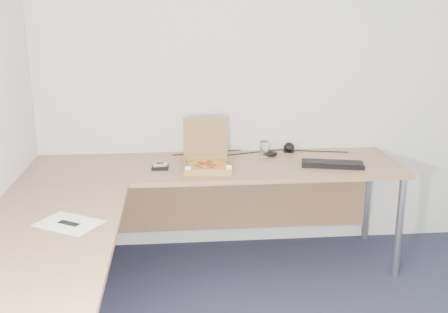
{
  "coord_description": "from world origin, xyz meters",
  "views": [
    {
      "loc": [
        -0.75,
        -2.02,
        1.77
      ],
      "look_at": [
        -0.45,
        1.28,
        0.82
      ],
      "focal_mm": 42.44,
      "sensor_mm": 36.0,
      "label": 1
    }
  ],
  "objects": [
    {
      "name": "dome_speaker",
      "position": [
        0.07,
        1.68,
        0.77
      ],
      "size": [
        0.09,
        0.09,
        0.07
      ],
      "primitive_type": "ellipsoid",
      "color": "black",
      "rests_on": "desk"
    },
    {
      "name": "drinking_glass",
      "position": [
        -0.14,
        1.57,
        0.78
      ],
      "size": [
        0.06,
        0.06,
        0.11
      ],
      "primitive_type": "cylinder",
      "color": "white",
      "rests_on": "desk"
    },
    {
      "name": "cable_bundle",
      "position": [
        -0.17,
        1.68,
        0.73
      ],
      "size": [
        0.62,
        0.13,
        0.01
      ],
      "primitive_type": null,
      "rotation": [
        0.0,
        0.0,
        0.14
      ],
      "color": "black",
      "rests_on": "desk"
    },
    {
      "name": "keyboard",
      "position": [
        0.28,
        1.29,
        0.74
      ],
      "size": [
        0.43,
        0.23,
        0.03
      ],
      "primitive_type": "cube",
      "rotation": [
        0.0,
        0.0,
        -0.23
      ],
      "color": "black",
      "rests_on": "desk"
    },
    {
      "name": "desk",
      "position": [
        -0.82,
        0.97,
        0.7
      ],
      "size": [
        2.5,
        2.2,
        0.73
      ],
      "color": "#9D704B",
      "rests_on": "ground"
    },
    {
      "name": "room_shell",
      "position": [
        0.0,
        0.0,
        1.25
      ],
      "size": [
        3.5,
        3.5,
        2.5
      ],
      "primitive_type": null,
      "color": "silver",
      "rests_on": "ground"
    },
    {
      "name": "mouse",
      "position": [
        -0.09,
        1.57,
        0.75
      ],
      "size": [
        0.12,
        0.09,
        0.04
      ],
      "primitive_type": "ellipsoid",
      "rotation": [
        0.0,
        0.0,
        0.21
      ],
      "color": "black",
      "rests_on": "desk"
    },
    {
      "name": "phone",
      "position": [
        -0.87,
        1.35,
        0.76
      ],
      "size": [
        0.1,
        0.06,
        0.02
      ],
      "primitive_type": "cube",
      "rotation": [
        0.0,
        0.0,
        0.15
      ],
      "color": "#B2B5BA",
      "rests_on": "wallet"
    },
    {
      "name": "wallet",
      "position": [
        -0.87,
        1.34,
        0.74
      ],
      "size": [
        0.11,
        0.1,
        0.02
      ],
      "primitive_type": "cube",
      "rotation": [
        0.0,
        0.0,
        -0.06
      ],
      "color": "black",
      "rests_on": "desk"
    },
    {
      "name": "paper_sheet",
      "position": [
        -1.3,
        0.46,
        0.73
      ],
      "size": [
        0.37,
        0.34,
        0.0
      ],
      "primitive_type": "cube",
      "rotation": [
        0.0,
        0.0,
        -0.54
      ],
      "color": "white",
      "rests_on": "desk"
    },
    {
      "name": "pizza_box",
      "position": [
        -0.56,
        1.32,
        0.77
      ],
      "size": [
        0.3,
        0.35,
        0.3
      ],
      "rotation": [
        0.0,
        0.0,
        -0.07
      ],
      "color": "#9D7242",
      "rests_on": "desk"
    }
  ]
}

